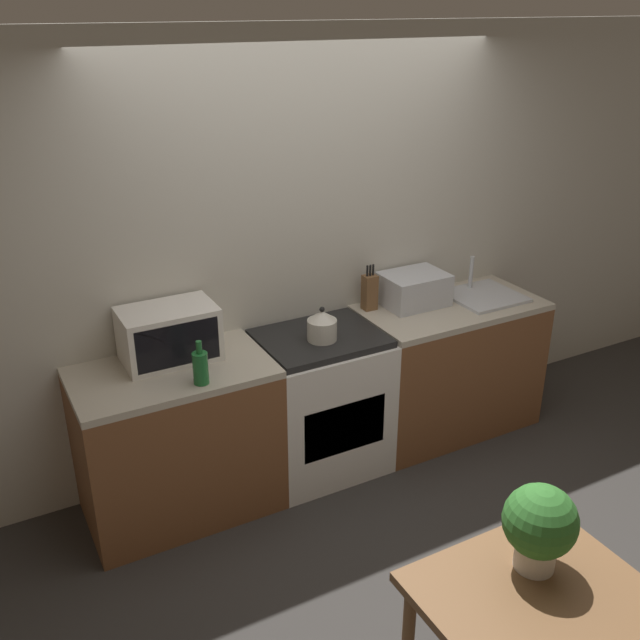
{
  "coord_description": "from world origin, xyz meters",
  "views": [
    {
      "loc": [
        -1.87,
        -2.44,
        2.69
      ],
      "look_at": [
        -0.12,
        0.78,
        1.05
      ],
      "focal_mm": 40.0,
      "sensor_mm": 36.0,
      "label": 1
    }
  ],
  "objects_px": {
    "stove_range": "(320,402)",
    "microwave": "(169,334)",
    "toaster_oven": "(414,289)",
    "kettle": "(322,326)",
    "bottle": "(200,367)",
    "dining_table": "(536,618)"
  },
  "relations": [
    {
      "from": "bottle",
      "to": "toaster_oven",
      "type": "bearing_deg",
      "value": 12.43
    },
    {
      "from": "microwave",
      "to": "toaster_oven",
      "type": "xyz_separation_m",
      "value": [
        1.62,
        0.01,
        -0.05
      ]
    },
    {
      "from": "kettle",
      "to": "toaster_oven",
      "type": "relative_size",
      "value": 0.51
    },
    {
      "from": "bottle",
      "to": "dining_table",
      "type": "xyz_separation_m",
      "value": [
        0.61,
        -1.79,
        -0.35
      ]
    },
    {
      "from": "kettle",
      "to": "microwave",
      "type": "relative_size",
      "value": 0.41
    },
    {
      "from": "bottle",
      "to": "dining_table",
      "type": "distance_m",
      "value": 1.93
    },
    {
      "from": "stove_range",
      "to": "microwave",
      "type": "xyz_separation_m",
      "value": [
        -0.86,
        0.13,
        0.6
      ]
    },
    {
      "from": "microwave",
      "to": "stove_range",
      "type": "bearing_deg",
      "value": -8.36
    },
    {
      "from": "kettle",
      "to": "toaster_oven",
      "type": "height_order",
      "value": "kettle"
    },
    {
      "from": "kettle",
      "to": "dining_table",
      "type": "relative_size",
      "value": 0.25
    },
    {
      "from": "kettle",
      "to": "bottle",
      "type": "relative_size",
      "value": 0.87
    },
    {
      "from": "dining_table",
      "to": "microwave",
      "type": "bearing_deg",
      "value": 107.41
    },
    {
      "from": "kettle",
      "to": "microwave",
      "type": "distance_m",
      "value": 0.86
    },
    {
      "from": "stove_range",
      "to": "bottle",
      "type": "bearing_deg",
      "value": -165.33
    },
    {
      "from": "microwave",
      "to": "bottle",
      "type": "height_order",
      "value": "microwave"
    },
    {
      "from": "toaster_oven",
      "to": "dining_table",
      "type": "xyz_separation_m",
      "value": [
        -0.95,
        -2.14,
        -0.36
      ]
    },
    {
      "from": "stove_range",
      "to": "bottle",
      "type": "xyz_separation_m",
      "value": [
        -0.81,
        -0.21,
        0.54
      ]
    },
    {
      "from": "bottle",
      "to": "dining_table",
      "type": "height_order",
      "value": "bottle"
    },
    {
      "from": "bottle",
      "to": "toaster_oven",
      "type": "height_order",
      "value": "bottle"
    },
    {
      "from": "bottle",
      "to": "toaster_oven",
      "type": "xyz_separation_m",
      "value": [
        1.57,
        0.34,
        0.01
      ]
    },
    {
      "from": "stove_range",
      "to": "microwave",
      "type": "bearing_deg",
      "value": 171.64
    },
    {
      "from": "stove_range",
      "to": "kettle",
      "type": "height_order",
      "value": "kettle"
    }
  ]
}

